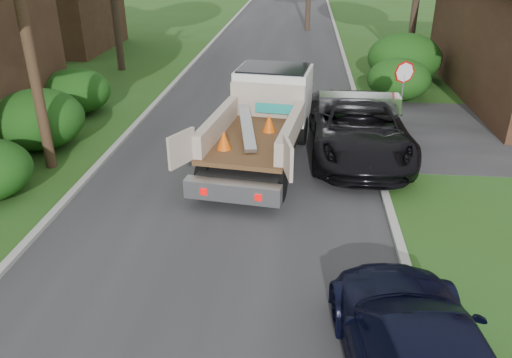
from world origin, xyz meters
The scene contains 11 objects.
ground centered at (0.00, 0.00, 0.00)m, with size 120.00×120.00×0.00m, color #294B15.
road centered at (0.00, 10.00, 0.00)m, with size 8.00×90.00×0.02m, color #28282B.
curb_left centered at (-4.10, 10.00, 0.06)m, with size 0.20×90.00×0.12m, color #9E9E99.
curb_right centered at (4.10, 10.00, 0.06)m, with size 0.20×90.00×0.12m, color #9E9E99.
stop_sign centered at (5.20, 9.00, 1.78)m, with size 0.71×0.32×2.48m.
hedge_left_b centered at (-6.50, 6.50, 0.94)m, with size 2.86×2.86×1.87m, color #183F0E.
hedge_left_c centered at (-6.80, 10.00, 0.85)m, with size 2.60×2.60×1.70m, color #183F0E.
hedge_right_a centered at (5.80, 13.00, 0.85)m, with size 2.60×2.60×1.70m, color #183F0E.
hedge_right_b centered at (6.50, 16.00, 1.10)m, with size 3.38×3.38×2.21m, color #183F0E.
flatbed_truck centered at (0.75, 6.76, 1.32)m, with size 3.45×6.69×2.43m.
black_pickup centered at (3.60, 6.88, 0.87)m, with size 2.88×6.25×1.74m, color black.
Camera 1 is at (1.83, -7.88, 6.13)m, focal length 35.00 mm.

